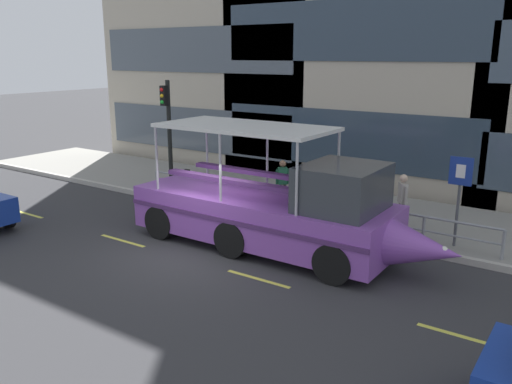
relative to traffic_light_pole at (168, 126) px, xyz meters
name	(u,v)px	position (x,y,z in m)	size (l,w,h in m)	color
ground_plane	(202,250)	(4.60, -3.65, -2.72)	(120.00, 120.00, 0.00)	#333335
sidewalk	(301,202)	(4.60, 1.95, -2.63)	(32.00, 4.80, 0.18)	gray
curb_edge	(263,219)	(4.60, -0.54, -2.63)	(32.00, 0.18, 0.18)	#B2ADA3
lane_centreline	(184,258)	(4.60, -4.40, -2.72)	(25.80, 0.12, 0.01)	#DBD64C
curb_guardrail	(296,202)	(5.61, -0.20, -1.98)	(12.32, 0.09, 0.83)	gray
traffic_light_pole	(168,126)	(0.00, 0.00, 0.00)	(0.24, 0.46, 4.20)	black
parking_sign	(460,186)	(10.45, 0.12, -0.85)	(0.60, 0.12, 2.49)	#4C4F54
leaned_bicycle	(192,185)	(0.93, 0.17, -2.17)	(1.74, 0.46, 0.96)	black
duck_tour_boat	(279,211)	(6.35, -2.43, -1.60)	(9.37, 2.65, 3.40)	purple
pedestrian_near_bow	(402,197)	(8.76, 0.61, -1.51)	(0.35, 0.39, 1.71)	#47423D
pedestrian_mid_left	(336,189)	(6.60, 0.61, -1.59)	(0.34, 0.35, 1.59)	#47423D
pedestrian_mid_right	(283,179)	(4.54, 0.73, -1.56)	(0.37, 0.34, 1.64)	#47423D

